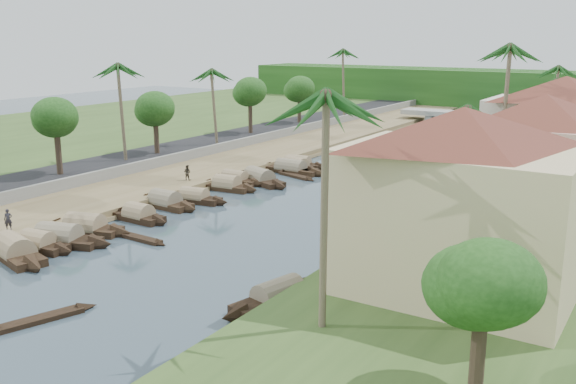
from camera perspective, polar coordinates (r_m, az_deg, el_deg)
The scene contains 45 objects.
ground at distance 47.58m, azimuth -7.21°, elevation -4.67°, with size 220.00×220.00×0.00m, color #35454F.
left_bank at distance 72.26m, azimuth -7.02°, elevation 2.05°, with size 10.00×180.00×0.80m, color brown.
right_bank at distance 57.42m, azimuth 21.23°, elevation -1.67°, with size 16.00×180.00×1.20m, color #2E481D.
road at distance 77.77m, azimuth -11.90°, elevation 2.91°, with size 8.00×180.00×1.40m, color black.
retaining_wall at distance 74.76m, azimuth -9.54°, elevation 3.10°, with size 0.40×180.00×1.10m, color slate.
far_left_fill at distance 97.88m, azimuth -23.19°, elevation 4.27°, with size 45.00×220.00×1.35m, color #2E481D.
treeline at distance 138.21m, azimuth 20.27°, elevation 8.39°, with size 120.00×14.00×8.00m.
bridge at distance 111.34m, azimuth 17.04°, elevation 6.35°, with size 28.00×4.00×2.40m.
building_near at distance 35.24m, azimuth 14.89°, elevation -0.79°, with size 14.85×14.85×10.20m.
building_mid at distance 50.30m, azimuth 21.52°, elevation 2.70°, with size 14.11×14.11×9.70m.
building_far at distance 64.06m, azimuth 23.11°, elevation 4.98°, with size 15.59×15.59×10.20m.
sampan_1 at distance 49.37m, azimuth -21.35°, elevation -4.35°, with size 6.83×2.19×2.03m.
sampan_2 at distance 48.31m, azimuth -23.17°, elevation -4.90°, with size 9.49×4.23×2.43m.
sampan_3 at distance 50.13m, azimuth -19.69°, elevation -3.93°, with size 9.03×4.37×2.37m.
sampan_4 at distance 52.30m, azimuth -17.60°, elevation -3.04°, with size 8.40×3.84×2.32m.
sampan_5 at distance 54.53m, azimuth -13.12°, elevation -2.07°, with size 6.58×1.99×2.11m.
sampan_6 at distance 58.26m, azimuth -10.87°, elevation -0.93°, with size 7.70×2.23×2.27m.
sampan_7 at distance 59.56m, azimuth -8.33°, elevation -0.52°, with size 7.34×2.46×1.96m.
sampan_8 at distance 63.86m, azimuth -5.46°, elevation 0.55°, with size 7.21×2.38×2.20m.
sampan_9 at distance 66.68m, azimuth -2.57°, elevation 1.17°, with size 9.40×4.95×2.34m.
sampan_10 at distance 66.50m, azimuth -4.75°, elevation 1.09°, with size 7.31×1.95×2.03m.
sampan_11 at distance 72.61m, azimuth 0.64°, elevation 2.22°, with size 8.24×3.78×2.30m.
sampan_12 at distance 71.61m, azimuth 0.23°, elevation 2.06°, with size 9.50×2.05×2.24m.
sampan_13 at distance 74.42m, azimuth 0.94°, elevation 2.50°, with size 7.65×2.42×2.08m.
sampan_14 at distance 37.15m, azimuth -0.87°, elevation -9.29°, with size 3.51×8.60×2.07m.
sampan_15 at distance 50.15m, azimuth 7.34°, elevation -3.22°, with size 1.96×6.80×1.85m.
sampan_16 at distance 60.93m, azimuth 13.20°, elevation -0.42°, with size 3.04×7.38×1.83m.
canoe_0 at distance 37.53m, azimuth -21.22°, elevation -10.55°, with size 2.90×6.37×0.85m.
canoe_1 at distance 49.31m, azimuth -12.84°, elevation -4.13°, with size 5.01×1.02×0.80m.
canoe_2 at distance 69.47m, azimuth 0.63°, elevation 1.42°, with size 6.17×2.70×0.90m.
palm_0 at distance 28.91m, azimuth 3.34°, elevation 8.07°, with size 3.20×3.20×12.74m.
palm_1 at distance 44.48m, azimuth 15.27°, elevation 6.92°, with size 3.20×3.20×10.58m.
palm_2 at distance 59.27m, azimuth 19.06°, elevation 11.78°, with size 3.20×3.20×14.37m.
palm_3 at distance 75.94m, azimuth 22.65°, elevation 8.97°, with size 3.20×3.20×10.54m.
palm_5 at distance 72.76m, azimuth -14.73°, elevation 10.62°, with size 3.20×3.20×11.92m.
palm_6 at distance 81.56m, azimuth -6.57°, elevation 10.49°, with size 3.20×3.20×10.78m.
palm_7 at distance 89.36m, azimuth 22.95°, elevation 10.00°, with size 3.20×3.20×11.32m.
palm_8 at distance 107.92m, azimuth 5.08°, elevation 12.28°, with size 3.20×3.20×12.67m.
tree_2 at distance 67.42m, azimuth -19.97°, elevation 6.15°, with size 4.43×4.43×7.51m.
tree_3 at distance 76.71m, azimuth -11.74°, elevation 7.17°, with size 4.56×4.56×7.08m.
tree_4 at distance 91.25m, azimuth -3.40°, elevation 8.81°, with size 4.56×4.56×7.68m.
tree_5 at distance 102.47m, azimuth 1.03°, elevation 9.07°, with size 4.57×4.57×7.12m.
tree_7 at distance 25.83m, azimuth 16.94°, elevation -8.07°, with size 4.05×4.05×6.18m.
person_near at distance 52.16m, azimuth -23.62°, elevation -2.26°, with size 0.58×0.38×1.60m, color #222128.
person_far at distance 65.06m, azimuth -8.95°, elevation 1.73°, with size 0.75×0.58×1.53m, color #312C22.
Camera 1 is at (28.90, -34.71, 14.97)m, focal length 40.00 mm.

